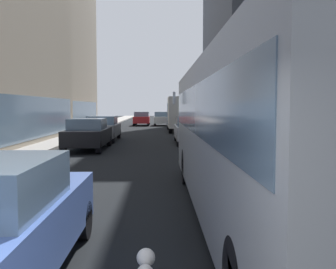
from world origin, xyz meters
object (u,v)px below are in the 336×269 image
(car_white_van, at_px, (162,119))
(car_black_suv, at_px, (88,134))
(box_truck, at_px, (181,113))
(car_grey_wagon, at_px, (103,128))
(car_red_coupe, at_px, (142,119))
(transit_bus, at_px, (258,129))
(car_silver_sedan, at_px, (191,130))

(car_white_van, relative_size, car_black_suv, 0.90)
(car_white_van, height_order, box_truck, box_truck)
(car_white_van, distance_m, box_truck, 11.32)
(car_grey_wagon, distance_m, car_red_coupe, 21.25)
(transit_bus, distance_m, car_white_van, 38.97)
(car_grey_wagon, xyz_separation_m, car_black_suv, (-0.00, -5.37, -0.00))
(box_truck, bearing_deg, car_white_van, 98.15)
(car_black_suv, bearing_deg, box_truck, 69.61)
(car_black_suv, xyz_separation_m, box_truck, (5.60, 15.06, 0.84))
(car_grey_wagon, bearing_deg, car_silver_sedan, -20.18)
(car_red_coupe, relative_size, box_truck, 0.63)
(car_silver_sedan, relative_size, car_black_suv, 0.98)
(car_grey_wagon, height_order, car_red_coupe, same)
(transit_bus, xyz_separation_m, car_red_coupe, (-4.00, 39.24, -0.95))
(car_white_van, bearing_deg, car_black_suv, -98.67)
(box_truck, bearing_deg, transit_bus, -90.00)
(transit_bus, bearing_deg, car_silver_sedan, 90.00)
(car_silver_sedan, distance_m, box_truck, 11.78)
(car_white_van, bearing_deg, box_truck, -81.85)
(transit_bus, height_order, car_white_van, transit_bus)
(transit_bus, bearing_deg, car_white_van, 92.35)
(car_black_suv, bearing_deg, car_white_van, 81.33)
(car_black_suv, bearing_deg, car_red_coupe, 86.55)
(car_silver_sedan, xyz_separation_m, car_black_suv, (-5.60, -3.31, -0.00))
(car_silver_sedan, height_order, car_black_suv, same)
(car_silver_sedan, relative_size, car_white_van, 1.09)
(transit_bus, distance_m, car_grey_wagon, 18.92)
(transit_bus, height_order, car_grey_wagon, transit_bus)
(car_red_coupe, bearing_deg, car_white_van, -7.51)
(transit_bus, xyz_separation_m, car_black_suv, (-5.60, 12.68, -0.95))
(car_white_van, bearing_deg, car_silver_sedan, -86.01)
(transit_bus, height_order, car_black_suv, transit_bus)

